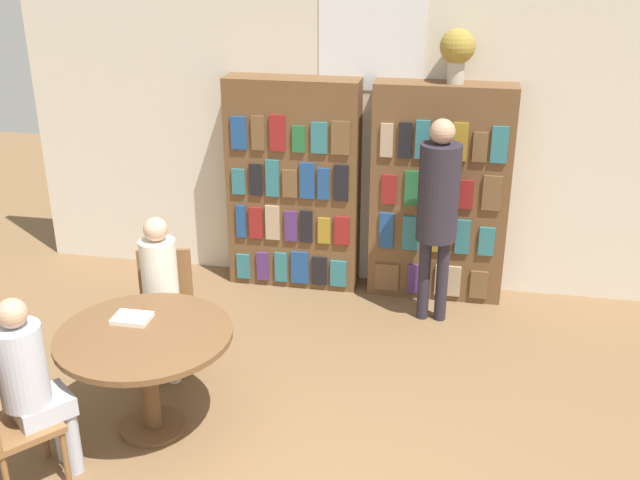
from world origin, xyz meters
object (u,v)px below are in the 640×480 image
bookshelf_left (294,185)px  chair_near_camera (5,420)px  seated_reader_right (31,379)px  chair_left_side (165,302)px  seated_reader_left (160,289)px  bookshelf_right (439,194)px  flower_vase (457,50)px  librarian_standing (438,200)px  reading_table (146,351)px

bookshelf_left → chair_near_camera: (-1.00, -3.10, -0.47)m
seated_reader_right → chair_left_side: bearing=120.2°
seated_reader_left → seated_reader_right: bearing=62.9°
bookshelf_left → seated_reader_left: size_ratio=1.57×
bookshelf_right → seated_reader_right: bearing=-126.4°
flower_vase → seated_reader_right: (-2.26, -2.97, -1.50)m
flower_vase → librarian_standing: 1.22m
chair_left_side → librarian_standing: bearing=-166.7°
bookshelf_left → bookshelf_right: size_ratio=1.00×
chair_near_camera → chair_left_side: size_ratio=1.00×
seated_reader_left → seated_reader_right: 1.28m
chair_near_camera → seated_reader_right: size_ratio=0.72×
bookshelf_left → seated_reader_right: size_ratio=1.58×
librarian_standing → chair_near_camera: bearing=-131.6°
chair_near_camera → seated_reader_right: seated_reader_right is taller
reading_table → seated_reader_right: bearing=-129.5°
bookshelf_right → seated_reader_right: 3.69m
bookshelf_right → librarian_standing: size_ratio=1.10×
bookshelf_left → chair_left_side: bookshelf_left is taller
bookshelf_right → seated_reader_right: bookshelf_right is taller
bookshelf_right → reading_table: bookshelf_right is taller
bookshelf_left → reading_table: (-0.43, -2.41, -0.35)m
bookshelf_left → bookshelf_right: 1.30m
chair_left_side → seated_reader_right: size_ratio=0.72×
seated_reader_left → seated_reader_right: (-0.28, -1.25, 0.00)m
reading_table → seated_reader_left: (-0.18, 0.70, 0.09)m
flower_vase → seated_reader_left: 3.02m
chair_near_camera → reading_table: bearing=90.0°
chair_left_side → seated_reader_right: 1.46m
seated_reader_right → librarian_standing: bearing=87.8°
bookshelf_left → reading_table: size_ratio=1.71×
bookshelf_right → chair_near_camera: bookshelf_right is taller
flower_vase → seated_reader_left: bearing=-139.1°
bookshelf_left → librarian_standing: (1.31, -0.50, 0.12)m
flower_vase → seated_reader_right: 4.02m
seated_reader_right → reading_table: bearing=90.0°
reading_table → seated_reader_right: seated_reader_right is taller
reading_table → bookshelf_right: bearing=54.3°
bookshelf_left → librarian_standing: 1.41m
seated_reader_left → chair_left_side: bearing=-90.0°
chair_left_side → seated_reader_left: size_ratio=0.72×
chair_left_side → bookshelf_right: bearing=-156.3°
reading_table → seated_reader_right: size_ratio=0.92×
reading_table → seated_reader_left: seated_reader_left is taller
bookshelf_left → librarian_standing: bookshelf_left is taller
seated_reader_right → bookshelf_right: bearing=93.1°
chair_left_side → bookshelf_left: bearing=-127.5°
librarian_standing → bookshelf_right: bearing=90.8°
seated_reader_left → seated_reader_right: size_ratio=1.00×
reading_table → seated_reader_left: size_ratio=0.92×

